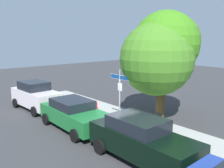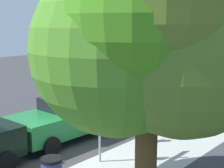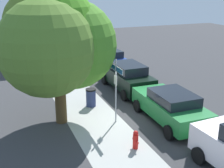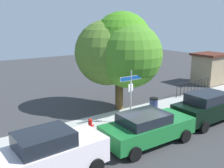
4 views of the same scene
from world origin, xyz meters
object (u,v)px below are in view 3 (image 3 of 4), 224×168
at_px(fire_hydrant, 136,140).
at_px(car_silver, 87,47).
at_px(shade_tree, 56,39).
at_px(trash_bin, 91,97).
at_px(car_black, 127,76).
at_px(car_green, 170,106).
at_px(utility_shed, 17,49).
at_px(car_blue, 107,59).
at_px(street_sign, 116,80).

bearing_deg(fire_hydrant, car_silver, -10.50).
relative_size(shade_tree, trash_bin, 6.44).
xyz_separation_m(car_black, car_silver, (9.60, -0.42, 0.03)).
height_order(shade_tree, fire_hydrant, shade_tree).
height_order(car_green, car_black, car_black).
distance_m(shade_tree, utility_shed, 11.46).
bearing_deg(utility_shed, car_silver, -77.15).
bearing_deg(car_blue, car_black, 172.70).
distance_m(car_green, car_blue, 9.61).
height_order(shade_tree, utility_shed, shade_tree).
bearing_deg(car_black, car_blue, -5.87).
xyz_separation_m(car_blue, fire_hydrant, (-11.20, 3.03, -0.45)).
distance_m(car_green, utility_shed, 14.25).
xyz_separation_m(street_sign, fire_hydrant, (-2.53, 0.20, -1.71)).
xyz_separation_m(shade_tree, utility_shed, (11.14, 0.96, -2.52)).
bearing_deg(street_sign, car_blue, -18.09).
xyz_separation_m(street_sign, car_green, (-0.92, -2.40, -1.29)).
height_order(car_blue, fire_hydrant, car_blue).
relative_size(car_black, car_blue, 1.03).
xyz_separation_m(car_green, car_black, (4.80, 0.05, 0.08)).
xyz_separation_m(car_green, trash_bin, (3.21, 2.90, -0.31)).
xyz_separation_m(shade_tree, car_green, (-1.85, -4.84, -3.16)).
relative_size(shade_tree, fire_hydrant, 8.10).
relative_size(car_black, trash_bin, 4.77).
height_order(street_sign, trash_bin, street_sign).
height_order(utility_shed, fire_hydrant, utility_shed).
relative_size(car_green, trash_bin, 4.66).
bearing_deg(car_silver, shade_tree, 157.72).
bearing_deg(car_green, car_black, 1.78).
xyz_separation_m(car_black, utility_shed, (8.20, 5.75, 0.55)).
bearing_deg(car_blue, street_sign, 160.38).
xyz_separation_m(car_green, fire_hydrant, (-1.60, 2.60, -0.42)).
relative_size(car_blue, fire_hydrant, 5.82).
bearing_deg(car_green, utility_shed, 25.19).
bearing_deg(utility_shed, car_green, -155.94).
relative_size(utility_shed, trash_bin, 2.91).
height_order(car_black, car_silver, car_silver).
relative_size(car_blue, utility_shed, 1.59).
height_order(street_sign, car_silver, street_sign).
distance_m(car_silver, fire_hydrant, 16.29).
relative_size(car_silver, utility_shed, 1.58).
bearing_deg(car_silver, trash_bin, 163.99).
xyz_separation_m(car_blue, utility_shed, (3.39, 6.23, 0.61)).
xyz_separation_m(car_black, fire_hydrant, (-6.40, 2.55, -0.51)).
bearing_deg(trash_bin, utility_shed, 16.50).
relative_size(car_green, car_silver, 1.01).
height_order(car_black, car_blue, car_black).
distance_m(car_black, fire_hydrant, 6.91).
relative_size(street_sign, car_green, 0.67).
distance_m(street_sign, shade_tree, 3.21).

